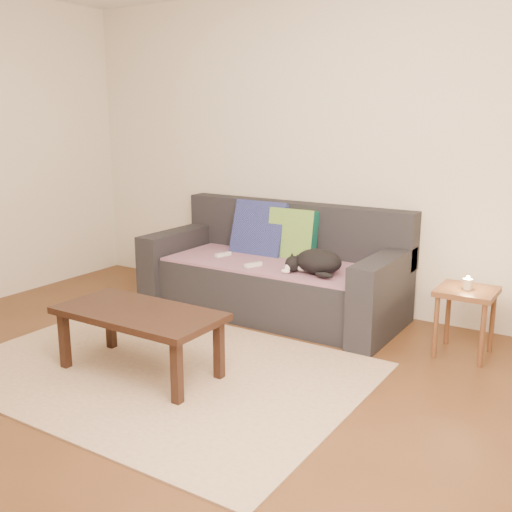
% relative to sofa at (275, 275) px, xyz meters
% --- Properties ---
extents(ground, '(4.50, 4.50, 0.00)m').
position_rel_sofa_xyz_m(ground, '(0.00, -1.57, -0.31)').
color(ground, brown).
rests_on(ground, ground).
extents(back_wall, '(4.50, 0.04, 2.60)m').
position_rel_sofa_xyz_m(back_wall, '(0.00, 0.43, 0.99)').
color(back_wall, beige).
rests_on(back_wall, ground).
extents(sofa, '(2.10, 0.94, 0.87)m').
position_rel_sofa_xyz_m(sofa, '(0.00, 0.00, 0.00)').
color(sofa, '#232328').
rests_on(sofa, ground).
extents(throw_blanket, '(1.66, 0.74, 0.02)m').
position_rel_sofa_xyz_m(throw_blanket, '(0.00, -0.09, 0.12)').
color(throw_blanket, '#4C2B51').
rests_on(throw_blanket, sofa).
extents(cushion_navy, '(0.49, 0.26, 0.50)m').
position_rel_sofa_xyz_m(cushion_navy, '(-0.25, 0.17, 0.32)').
color(cushion_navy, '#161149').
rests_on(cushion_navy, throw_blanket).
extents(cushion_green, '(0.41, 0.17, 0.42)m').
position_rel_sofa_xyz_m(cushion_green, '(0.06, 0.17, 0.32)').
color(cushion_green, '#0B4A3F').
rests_on(cushion_green, throw_blanket).
extents(cat, '(0.46, 0.35, 0.19)m').
position_rel_sofa_xyz_m(cat, '(0.48, -0.22, 0.22)').
color(cat, black).
rests_on(cat, throw_blanket).
extents(wii_remote_a, '(0.08, 0.15, 0.03)m').
position_rel_sofa_xyz_m(wii_remote_a, '(-0.43, -0.13, 0.15)').
color(wii_remote_a, white).
rests_on(wii_remote_a, throw_blanket).
extents(wii_remote_b, '(0.09, 0.15, 0.03)m').
position_rel_sofa_xyz_m(wii_remote_b, '(-0.02, -0.29, 0.15)').
color(wii_remote_b, white).
rests_on(wii_remote_b, throw_blanket).
extents(side_table, '(0.37, 0.37, 0.46)m').
position_rel_sofa_xyz_m(side_table, '(1.55, -0.12, 0.07)').
color(side_table, brown).
rests_on(side_table, ground).
extents(candle, '(0.06, 0.06, 0.09)m').
position_rel_sofa_xyz_m(candle, '(1.55, -0.12, 0.19)').
color(candle, beige).
rests_on(candle, side_table).
extents(rug, '(2.50, 1.80, 0.01)m').
position_rel_sofa_xyz_m(rug, '(0.00, -1.42, -0.30)').
color(rug, tan).
rests_on(rug, ground).
extents(coffee_table, '(1.05, 0.52, 0.42)m').
position_rel_sofa_xyz_m(coffee_table, '(-0.08, -1.52, 0.06)').
color(coffee_table, black).
rests_on(coffee_table, rug).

